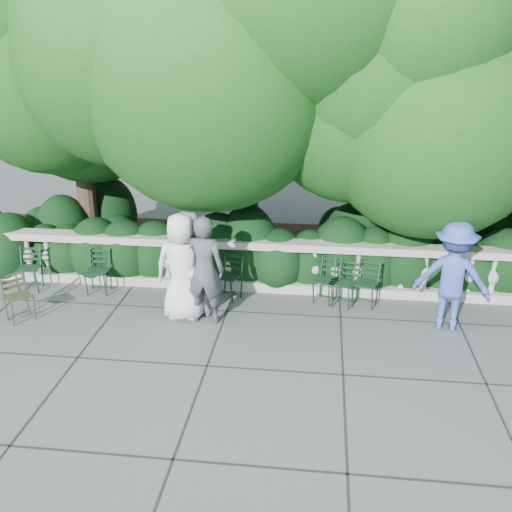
# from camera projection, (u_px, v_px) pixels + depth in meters

# --- Properties ---
(ground) EXTENTS (90.00, 90.00, 0.00)m
(ground) POSITION_uv_depth(u_px,v_px,m) (249.00, 335.00, 9.31)
(ground) COLOR #4A4C51
(ground) RESTS_ON ground
(balustrade) EXTENTS (12.00, 0.44, 1.00)m
(balustrade) POSITION_uv_depth(u_px,v_px,m) (261.00, 266.00, 10.80)
(balustrade) COLOR #9E998E
(balustrade) RESTS_ON ground
(shrub_hedge) EXTENTS (15.00, 2.60, 1.70)m
(shrub_hedge) POSITION_uv_depth(u_px,v_px,m) (267.00, 266.00, 12.08)
(shrub_hedge) COLOR black
(shrub_hedge) RESTS_ON ground
(tree_canopy) EXTENTS (15.04, 6.52, 6.78)m
(tree_canopy) POSITION_uv_depth(u_px,v_px,m) (306.00, 69.00, 10.74)
(tree_canopy) COLOR #3F3023
(tree_canopy) RESTS_ON ground
(chair_a) EXTENTS (0.50, 0.54, 0.84)m
(chair_a) POSITION_uv_depth(u_px,v_px,m) (29.00, 293.00, 10.82)
(chair_a) COLOR black
(chair_a) RESTS_ON ground
(chair_b) EXTENTS (0.46, 0.50, 0.84)m
(chair_b) POSITION_uv_depth(u_px,v_px,m) (97.00, 296.00, 10.70)
(chair_b) COLOR black
(chair_b) RESTS_ON ground
(chair_c) EXTENTS (0.59, 0.62, 0.84)m
(chair_c) POSITION_uv_depth(u_px,v_px,m) (224.00, 301.00, 10.48)
(chair_c) COLOR black
(chair_c) RESTS_ON ground
(chair_d) EXTENTS (0.55, 0.58, 0.84)m
(chair_d) POSITION_uv_depth(u_px,v_px,m) (338.00, 308.00, 10.21)
(chair_d) COLOR black
(chair_d) RESTS_ON ground
(chair_e) EXTENTS (0.59, 0.61, 0.84)m
(chair_e) POSITION_uv_depth(u_px,v_px,m) (323.00, 305.00, 10.32)
(chair_e) COLOR black
(chair_e) RESTS_ON ground
(chair_f) EXTENTS (0.58, 0.60, 0.84)m
(chair_f) POSITION_uv_depth(u_px,v_px,m) (362.00, 309.00, 10.18)
(chair_f) COLOR black
(chair_f) RESTS_ON ground
(chair_weathered) EXTENTS (0.65, 0.65, 0.84)m
(chair_weathered) POSITION_uv_depth(u_px,v_px,m) (25.00, 323.00, 9.71)
(chair_weathered) COLOR black
(chair_weathered) RESTS_ON ground
(person_businessman) EXTENTS (0.92, 0.61, 1.87)m
(person_businessman) POSITION_uv_depth(u_px,v_px,m) (182.00, 267.00, 9.57)
(person_businessman) COLOR silver
(person_businessman) RESTS_ON ground
(person_woman_grey) EXTENTS (0.71, 0.48, 1.88)m
(person_woman_grey) POSITION_uv_depth(u_px,v_px,m) (204.00, 270.00, 9.45)
(person_woman_grey) COLOR #3F4045
(person_woman_grey) RESTS_ON ground
(person_casual_man) EXTENTS (1.05, 0.90, 1.86)m
(person_casual_man) POSITION_uv_depth(u_px,v_px,m) (187.00, 263.00, 9.74)
(person_casual_man) COLOR silver
(person_casual_man) RESTS_ON ground
(person_older_blue) EXTENTS (1.33, 0.95, 1.86)m
(person_older_blue) POSITION_uv_depth(u_px,v_px,m) (452.00, 276.00, 9.22)
(person_older_blue) COLOR #374BA7
(person_older_blue) RESTS_ON ground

